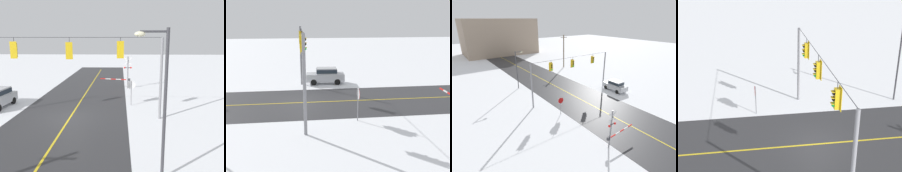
% 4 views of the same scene
% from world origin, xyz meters
% --- Properties ---
extents(ground_plane, '(160.00, 160.00, 0.00)m').
position_xyz_m(ground_plane, '(0.00, 0.00, 0.00)').
color(ground_plane, white).
extents(road_asphalt, '(9.00, 80.00, 0.01)m').
position_xyz_m(road_asphalt, '(0.00, 6.00, 0.00)').
color(road_asphalt, '#303033').
rests_on(road_asphalt, ground).
extents(lane_centre_line, '(0.14, 72.00, 0.01)m').
position_xyz_m(lane_centre_line, '(0.00, 6.00, 0.01)').
color(lane_centre_line, gold).
rests_on(lane_centre_line, ground).
extents(signal_span, '(14.20, 0.47, 6.22)m').
position_xyz_m(signal_span, '(-0.00, -0.01, 4.23)').
color(signal_span, gray).
rests_on(signal_span, ground).
extents(stop_sign, '(0.80, 0.09, 2.35)m').
position_xyz_m(stop_sign, '(-4.96, -3.70, 1.71)').
color(stop_sign, gray).
rests_on(stop_sign, ground).
extents(streetlamp_near, '(1.39, 0.28, 6.50)m').
position_xyz_m(streetlamp_near, '(-5.59, 8.06, 3.92)').
color(streetlamp_near, '#38383D').
rests_on(streetlamp_near, ground).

